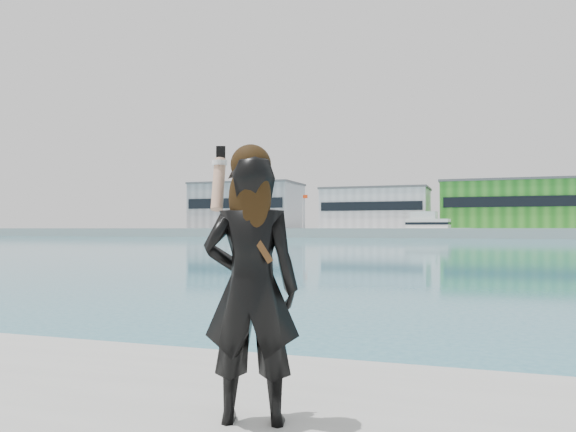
# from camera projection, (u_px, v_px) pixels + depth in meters

# --- Properties ---
(far_quay) EXTENTS (320.00, 40.00, 2.00)m
(far_quay) POSITION_uv_depth(u_px,v_px,m) (475.00, 233.00, 127.04)
(far_quay) COLOR #9E9E99
(far_quay) RESTS_ON ground
(warehouse_grey_left) EXTENTS (26.52, 16.36, 11.50)m
(warehouse_grey_left) POSITION_uv_depth(u_px,v_px,m) (247.00, 206.00, 142.92)
(warehouse_grey_left) COLOR gray
(warehouse_grey_left) RESTS_ON far_quay
(warehouse_white) EXTENTS (24.48, 15.35, 9.50)m
(warehouse_white) POSITION_uv_depth(u_px,v_px,m) (376.00, 208.00, 132.31)
(warehouse_white) COLOR silver
(warehouse_white) RESTS_ON far_quay
(warehouse_green) EXTENTS (30.60, 16.36, 10.50)m
(warehouse_green) POSITION_uv_depth(u_px,v_px,m) (513.00, 204.00, 122.70)
(warehouse_green) COLOR #268220
(warehouse_green) RESTS_ON far_quay
(flagpole_left) EXTENTS (1.28, 0.16, 8.00)m
(flagpole_left) POSITION_uv_depth(u_px,v_px,m) (303.00, 209.00, 130.80)
(flagpole_left) COLOR silver
(flagpole_left) RESTS_ON far_quay
(motor_yacht) EXTENTS (15.69, 5.96, 7.14)m
(motor_yacht) POSITION_uv_depth(u_px,v_px,m) (430.00, 228.00, 115.13)
(motor_yacht) COLOR white
(motor_yacht) RESTS_ON ground
(buoy_far) EXTENTS (0.50, 0.50, 0.50)m
(buoy_far) POSITION_uv_depth(u_px,v_px,m) (262.00, 241.00, 90.79)
(buoy_far) COLOR yellow
(buoy_far) RESTS_ON ground
(woman) EXTENTS (0.67, 0.53, 1.71)m
(woman) POSITION_uv_depth(u_px,v_px,m) (251.00, 280.00, 3.40)
(woman) COLOR black
(woman) RESTS_ON near_quay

